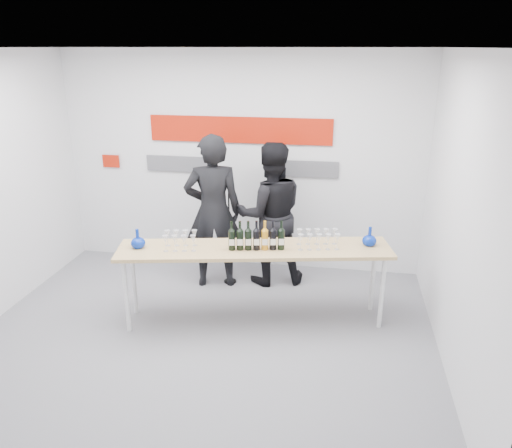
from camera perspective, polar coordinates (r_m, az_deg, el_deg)
name	(u,v)px	position (r m, az deg, el deg)	size (l,w,h in m)	color
ground	(205,334)	(5.70, -5.81, -12.39)	(5.00, 5.00, 0.00)	slate
back_wall	(240,162)	(6.94, -1.80, 7.06)	(5.00, 0.04, 3.00)	silver
signage	(236,140)	(6.86, -2.34, 9.52)	(3.38, 0.02, 0.79)	#B01A07
tasting_table	(254,253)	(5.56, -0.18, -3.36)	(3.08, 1.20, 0.91)	tan
wine_bottles	(257,235)	(5.42, 0.06, -1.31)	(0.62, 0.20, 0.33)	black
decanter_left	(138,238)	(5.65, -13.37, -1.61)	(0.16, 0.16, 0.21)	#082799
decanter_right	(370,236)	(5.70, 12.86, -1.37)	(0.16, 0.16, 0.21)	#082799
glasses_left	(180,241)	(5.54, -8.66, -1.88)	(0.39, 0.28, 0.18)	silver
glasses_right	(318,239)	(5.56, 7.09, -1.74)	(0.49, 0.30, 0.18)	silver
presenter_left	(213,212)	(6.41, -4.91, 1.37)	(0.74, 0.48, 2.02)	black
presenter_right	(270,214)	(6.49, 1.64, 1.11)	(0.92, 0.72, 1.90)	black
mic_stand	(230,252)	(6.63, -3.03, -3.23)	(0.17, 0.17, 1.44)	black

